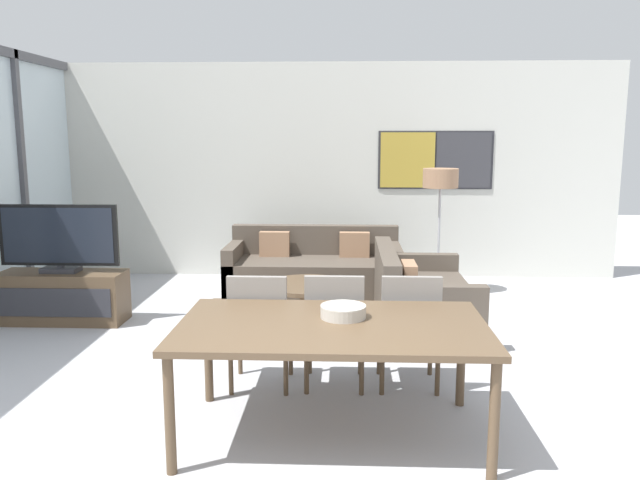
# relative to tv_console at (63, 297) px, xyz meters

# --- Properties ---
(wall_back) EXTENTS (7.74, 0.09, 2.80)m
(wall_back) POSITION_rel_tv_console_xyz_m (2.56, 2.26, 1.15)
(wall_back) COLOR silver
(wall_back) RESTS_ON ground_plane
(area_rug) EXTENTS (2.30, 1.91, 0.01)m
(area_rug) POSITION_rel_tv_console_xyz_m (2.47, 0.02, -0.25)
(area_rug) COLOR #706051
(area_rug) RESTS_ON ground_plane
(tv_console) EXTENTS (1.24, 0.44, 0.51)m
(tv_console) POSITION_rel_tv_console_xyz_m (0.00, 0.00, 0.00)
(tv_console) COLOR brown
(tv_console) RESTS_ON ground_plane
(television) EXTENTS (1.19, 0.20, 0.68)m
(television) POSITION_rel_tv_console_xyz_m (0.00, 0.00, 0.60)
(television) COLOR #2D2D33
(television) RESTS_ON tv_console
(sofa_main) EXTENTS (2.03, 0.90, 0.78)m
(sofa_main) POSITION_rel_tv_console_xyz_m (2.47, 1.30, 0.01)
(sofa_main) COLOR #51473D
(sofa_main) RESTS_ON ground_plane
(sofa_side) EXTENTS (0.90, 1.59, 0.78)m
(sofa_side) POSITION_rel_tv_console_xyz_m (3.54, -0.04, 0.01)
(sofa_side) COLOR #51473D
(sofa_side) RESTS_ON ground_plane
(coffee_table) EXTENTS (0.84, 0.84, 0.42)m
(coffee_table) POSITION_rel_tv_console_xyz_m (2.47, 0.02, 0.06)
(coffee_table) COLOR brown
(coffee_table) RESTS_ON ground_plane
(dining_table) EXTENTS (1.89, 1.09, 0.73)m
(dining_table) POSITION_rel_tv_console_xyz_m (2.77, -2.32, 0.41)
(dining_table) COLOR brown
(dining_table) RESTS_ON ground_plane
(dining_chair_left) EXTENTS (0.46, 0.46, 0.88)m
(dining_chair_left) POSITION_rel_tv_console_xyz_m (2.22, -1.59, 0.24)
(dining_chair_left) COLOR gray
(dining_chair_left) RESTS_ON ground_plane
(dining_chair_centre) EXTENTS (0.46, 0.46, 0.88)m
(dining_chair_centre) POSITION_rel_tv_console_xyz_m (2.77, -1.56, 0.24)
(dining_chair_centre) COLOR gray
(dining_chair_centre) RESTS_ON ground_plane
(dining_chair_right) EXTENTS (0.46, 0.46, 0.88)m
(dining_chair_right) POSITION_rel_tv_console_xyz_m (3.32, -1.55, 0.24)
(dining_chair_right) COLOR gray
(dining_chair_right) RESTS_ON ground_plane
(fruit_bowl) EXTENTS (0.29, 0.29, 0.08)m
(fruit_bowl) POSITION_rel_tv_console_xyz_m (2.83, -2.19, 0.52)
(fruit_bowl) COLOR #B7B2A8
(fruit_bowl) RESTS_ON dining_table
(floor_lamp) EXTENTS (0.40, 0.40, 1.49)m
(floor_lamp) POSITION_rel_tv_console_xyz_m (3.93, 1.22, 1.04)
(floor_lamp) COLOR #2D2D33
(floor_lamp) RESTS_ON ground_plane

